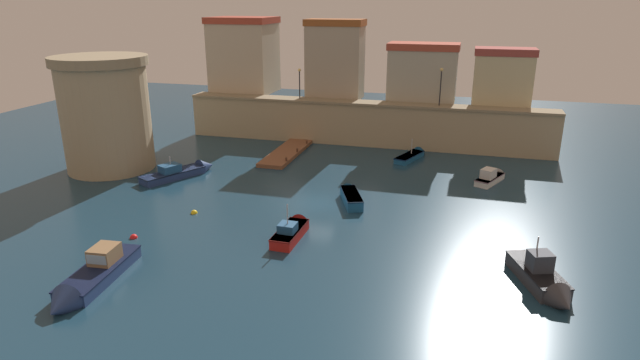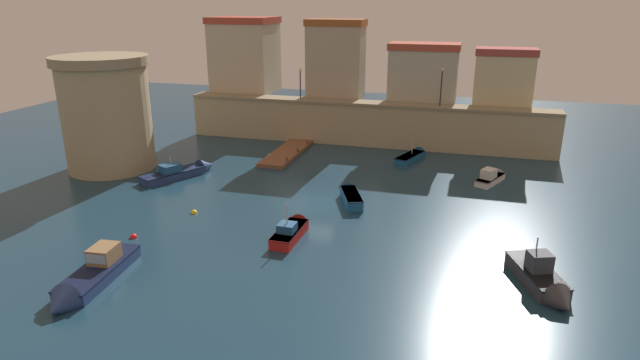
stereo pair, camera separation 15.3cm
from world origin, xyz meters
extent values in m
plane|color=#19384C|center=(0.00, 0.00, 0.00)|extent=(101.19, 101.19, 0.00)
cube|color=tan|center=(0.00, 17.94, 2.16)|extent=(38.50, 2.16, 4.32)
cube|color=gray|center=(0.00, 17.94, 4.44)|extent=(38.50, 2.46, 0.24)
cube|color=#BEAB90|center=(-15.00, 21.85, 8.20)|extent=(6.81, 5.65, 7.75)
cube|color=#A53B2A|center=(-15.00, 21.85, 12.42)|extent=(7.08, 5.88, 0.70)
cube|color=tan|center=(-3.86, 20.68, 8.15)|extent=(5.95, 3.31, 7.66)
cube|color=#974E24|center=(-3.86, 20.68, 12.33)|extent=(6.19, 3.44, 0.70)
cube|color=#ADA792|center=(5.55, 20.86, 7.02)|extent=(6.97, 3.67, 5.39)
cube|color=#A84432|center=(5.55, 20.86, 10.06)|extent=(7.25, 3.82, 0.70)
cube|color=#CABB8E|center=(13.57, 20.69, 6.86)|extent=(5.66, 3.32, 5.08)
cube|color=#963D36|center=(13.57, 20.69, 9.75)|extent=(5.88, 3.46, 0.70)
cylinder|color=tan|center=(-20.44, 3.41, 4.64)|extent=(7.58, 7.58, 9.29)
cylinder|color=gray|center=(-20.44, 3.41, 9.69)|extent=(8.19, 8.19, 0.80)
cube|color=brown|center=(-6.60, 11.98, 0.18)|extent=(2.53, 9.77, 0.36)
cylinder|color=brown|center=(-5.46, 15.24, 0.35)|extent=(0.20, 0.20, 0.70)
cylinder|color=brown|center=(-5.46, 11.98, 0.35)|extent=(0.20, 0.20, 0.70)
cylinder|color=brown|center=(-5.46, 8.72, 0.35)|extent=(0.20, 0.20, 0.70)
cylinder|color=black|center=(-7.04, 17.94, 6.00)|extent=(0.12, 0.12, 2.87)
sphere|color=#F9D172|center=(-7.04, 17.94, 7.58)|extent=(0.32, 0.32, 0.32)
cylinder|color=black|center=(7.64, 17.94, 6.26)|extent=(0.12, 0.12, 3.40)
sphere|color=#F9D172|center=(7.64, 17.94, 8.11)|extent=(0.32, 0.32, 0.32)
cube|color=red|center=(0.07, -6.61, 0.35)|extent=(1.43, 3.86, 0.70)
cone|color=red|center=(0.13, -4.21, 0.35)|extent=(1.30, 1.10, 1.27)
cube|color=maroon|center=(0.07, -6.61, 0.66)|extent=(1.46, 3.94, 0.08)
cube|color=navy|center=(0.06, -7.02, 0.98)|extent=(1.10, 1.09, 0.55)
cylinder|color=#B2B2B7|center=(0.06, -6.99, 1.63)|extent=(0.08, 0.08, 1.86)
cube|color=#195689|center=(2.52, 0.68, 0.41)|extent=(2.50, 3.99, 0.81)
cone|color=#195689|center=(1.62, 2.91, 0.41)|extent=(1.42, 1.40, 1.10)
cube|color=#0A213D|center=(2.52, 0.68, 0.77)|extent=(2.55, 4.07, 0.08)
cube|color=white|center=(12.73, 8.47, 0.27)|extent=(2.54, 3.74, 0.55)
cone|color=white|center=(13.65, 10.51, 0.27)|extent=(1.42, 1.37, 1.11)
cube|color=gray|center=(12.73, 8.47, 0.51)|extent=(2.59, 3.82, 0.08)
cube|color=silver|center=(12.55, 8.08, 0.93)|extent=(1.41, 1.57, 0.77)
cube|color=#99B7C6|center=(12.81, 8.66, 0.97)|extent=(0.82, 0.42, 0.46)
cube|color=navy|center=(-13.59, 2.29, 0.32)|extent=(4.05, 5.67, 0.64)
cone|color=navy|center=(-11.97, 5.32, 0.32)|extent=(2.01, 1.95, 1.53)
cube|color=black|center=(-13.59, 2.29, 0.60)|extent=(4.13, 5.79, 0.08)
cube|color=navy|center=(-13.70, 2.08, 0.96)|extent=(1.87, 2.04, 0.66)
cube|color=#99B7C6|center=(-13.32, 2.81, 1.00)|extent=(1.02, 0.58, 0.39)
cylinder|color=#B2B2B7|center=(-13.66, 2.16, 1.30)|extent=(0.08, 0.08, 1.34)
cube|color=#333338|center=(14.81, -8.15, 0.41)|extent=(3.10, 4.78, 0.81)
cone|color=#333338|center=(15.79, -10.80, 0.41)|extent=(1.90, 1.72, 1.56)
cube|color=black|center=(14.81, -8.15, 0.77)|extent=(3.16, 4.87, 0.08)
cube|color=#333842|center=(14.85, -8.26, 1.32)|extent=(1.46, 1.39, 1.01)
cylinder|color=#B2B2B7|center=(14.68, -7.80, 1.67)|extent=(0.08, 0.08, 1.72)
cube|color=navy|center=(-8.44, -14.25, 0.35)|extent=(2.41, 5.94, 0.71)
cone|color=navy|center=(-8.10, -17.78, 0.35)|extent=(1.89, 1.56, 1.77)
cube|color=#101937|center=(-8.44, -14.25, 0.67)|extent=(2.46, 6.06, 0.08)
cube|color=olive|center=(-8.51, -13.59, 1.16)|extent=(1.44, 1.72, 0.90)
cube|color=#99B7C6|center=(-8.43, -14.39, 1.21)|extent=(1.16, 0.17, 0.54)
cube|color=#195689|center=(5.42, 13.43, 0.26)|extent=(2.55, 4.33, 0.53)
cone|color=#195689|center=(6.31, 15.90, 0.26)|extent=(1.48, 1.49, 1.15)
cube|color=navy|center=(5.42, 13.43, 0.49)|extent=(2.60, 4.42, 0.08)
cylinder|color=#B2B2B7|center=(5.56, 13.80, 1.27)|extent=(0.08, 0.08, 1.48)
sphere|color=red|center=(-9.76, -9.17, 0.00)|extent=(0.49, 0.49, 0.49)
sphere|color=yellow|center=(-8.02, -4.34, 0.00)|extent=(0.48, 0.48, 0.48)
camera|label=1|loc=(10.33, -36.12, 14.68)|focal=29.81mm
camera|label=2|loc=(10.48, -36.08, 14.68)|focal=29.81mm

